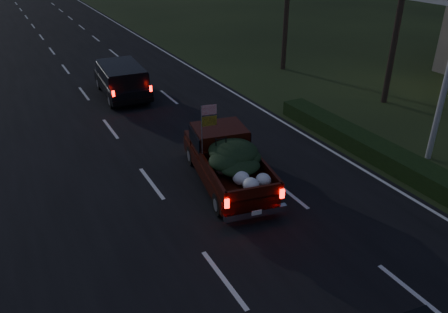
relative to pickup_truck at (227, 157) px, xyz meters
name	(u,v)px	position (x,y,z in m)	size (l,w,h in m)	color
ground	(224,280)	(-2.24, -3.95, -0.92)	(120.00, 120.00, 0.00)	black
road_asphalt	(224,279)	(-2.24, -3.95, -0.91)	(14.00, 120.00, 0.02)	black
hedge_row	(374,149)	(5.56, -0.95, -0.62)	(1.00, 10.00, 0.60)	black
pickup_truck	(227,157)	(0.00, 0.00, 0.00)	(2.57, 4.91, 2.45)	#370F07
lead_suv	(122,77)	(-0.58, 9.73, 0.07)	(2.18, 4.65, 1.31)	black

